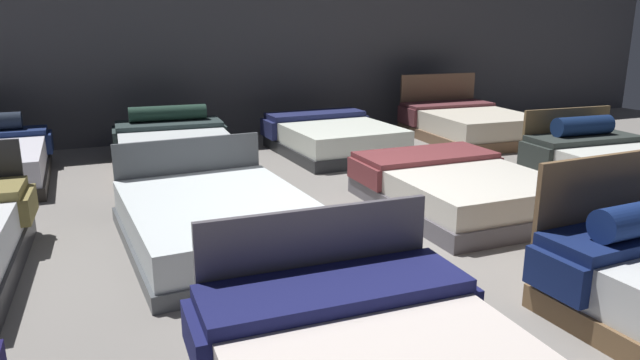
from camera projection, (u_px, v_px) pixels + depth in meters
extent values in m
cube|color=gray|center=(362.00, 235.00, 5.29)|extent=(18.00, 18.00, 0.02)
cube|color=#47474C|center=(224.00, 29.00, 9.30)|extent=(18.00, 0.06, 3.50)
cube|color=#59545C|center=(316.00, 280.00, 3.35)|extent=(1.38, 0.07, 0.87)
cube|color=navy|center=(335.00, 289.00, 3.09)|extent=(1.46, 0.53, 0.08)
cube|color=navy|center=(196.00, 340.00, 2.87)|extent=(0.09, 0.49, 0.21)
cube|color=navy|center=(452.00, 291.00, 3.38)|extent=(0.09, 0.49, 0.21)
cube|color=brown|center=(609.00, 221.00, 4.15)|extent=(1.44, 0.11, 0.99)
cube|color=#122051|center=(556.00, 276.00, 3.64)|extent=(0.10, 0.47, 0.25)
cube|color=olive|center=(29.00, 205.00, 4.99)|extent=(0.11, 0.56, 0.23)
cube|color=#4D5156|center=(221.00, 237.00, 5.05)|extent=(1.67, 2.20, 0.13)
cube|color=silver|center=(220.00, 215.00, 5.00)|extent=(1.61, 2.14, 0.27)
cube|color=#4D5156|center=(190.00, 174.00, 5.90)|extent=(1.47, 0.12, 0.75)
cube|color=#555159|center=(458.00, 201.00, 5.98)|extent=(1.53, 2.06, 0.18)
cube|color=silver|center=(459.00, 182.00, 5.92)|extent=(1.47, 2.00, 0.23)
cube|color=brown|center=(426.00, 155.00, 6.45)|extent=(1.51, 0.72, 0.06)
cube|color=brown|center=(364.00, 174.00, 6.21)|extent=(0.06, 0.71, 0.22)
cube|color=brown|center=(481.00, 161.00, 6.77)|extent=(0.06, 0.71, 0.22)
cube|color=brown|center=(621.00, 178.00, 6.87)|extent=(1.54, 1.99, 0.17)
cube|color=white|center=(623.00, 161.00, 6.81)|extent=(1.48, 1.93, 0.24)
cube|color=brown|center=(565.00, 138.00, 7.66)|extent=(1.35, 0.11, 0.78)
cube|color=#2E3531|center=(584.00, 138.00, 7.36)|extent=(1.45, 0.65, 0.07)
cube|color=#2E3531|center=(535.00, 157.00, 7.18)|extent=(0.10, 0.57, 0.30)
cube|color=#2E3531|center=(626.00, 149.00, 7.64)|extent=(0.10, 0.57, 0.30)
cylinder|color=#112550|center=(583.00, 126.00, 7.35)|extent=(0.82, 0.29, 0.24)
cube|color=navy|center=(49.00, 142.00, 7.79)|extent=(0.07, 0.48, 0.25)
cube|color=#906E52|center=(176.00, 160.00, 7.65)|extent=(1.56, 2.17, 0.21)
cube|color=silver|center=(175.00, 144.00, 7.59)|extent=(1.50, 2.11, 0.24)
cube|color=#2A3838|center=(169.00, 124.00, 8.17)|extent=(1.47, 0.74, 0.07)
cube|color=#2A3838|center=(115.00, 138.00, 7.98)|extent=(0.10, 0.67, 0.25)
cube|color=#2A3838|center=(221.00, 132.00, 8.45)|extent=(0.10, 0.67, 0.25)
cylinder|color=#213D30|center=(168.00, 113.00, 8.19)|extent=(1.07, 0.27, 0.21)
cube|color=#222427|center=(335.00, 148.00, 8.49)|extent=(1.59, 2.03, 0.17)
cube|color=white|center=(335.00, 133.00, 8.43)|extent=(1.53, 1.96, 0.27)
cube|color=navy|center=(315.00, 115.00, 8.99)|extent=(1.52, 0.58, 0.08)
cube|color=navy|center=(269.00, 129.00, 8.72)|extent=(0.10, 0.53, 0.25)
cube|color=navy|center=(359.00, 122.00, 9.34)|extent=(0.10, 0.53, 0.25)
cube|color=brown|center=(469.00, 135.00, 9.47)|extent=(1.66, 2.18, 0.17)
cube|color=silver|center=(470.00, 121.00, 9.41)|extent=(1.60, 2.11, 0.30)
cube|color=brown|center=(437.00, 102.00, 10.32)|extent=(1.46, 0.12, 0.98)
cube|color=brown|center=(447.00, 104.00, 10.01)|extent=(1.56, 0.68, 0.05)
cube|color=brown|center=(407.00, 116.00, 9.81)|extent=(0.08, 0.61, 0.28)
cube|color=brown|center=(485.00, 112.00, 10.31)|extent=(0.08, 0.61, 0.28)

